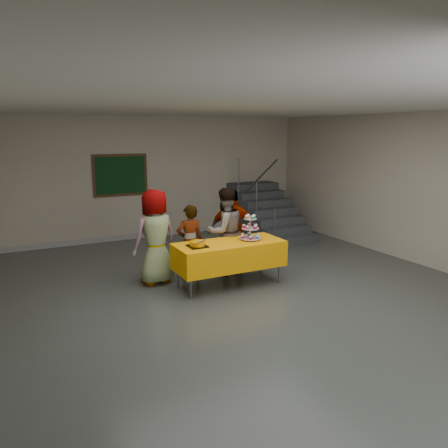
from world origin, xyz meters
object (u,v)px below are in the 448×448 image
object	(u,v)px
bake_table	(229,254)
schoolchild_b	(190,242)
cupcake_stand	(250,230)
schoolchild_d	(233,230)
bear_cake	(197,243)
schoolchild_c	(225,231)
noticeboard	(120,175)
schoolchild_a	(155,237)
staircase	(263,214)

from	to	relation	value
bake_table	schoolchild_b	distance (m)	0.81
cupcake_stand	schoolchild_d	xyz separation A→B (m)	(0.06, 0.76, -0.16)
bear_cake	schoolchild_c	size ratio (longest dim) A/B	0.22
noticeboard	schoolchild_a	bearing A→B (deg)	-94.26
bear_cake	schoolchild_d	world-z (taller)	schoolchild_d
schoolchild_a	schoolchild_c	size ratio (longest dim) A/B	1.02
schoolchild_d	cupcake_stand	bearing A→B (deg)	102.76
cupcake_stand	schoolchild_d	bearing A→B (deg)	85.13
bear_cake	schoolchild_d	xyz separation A→B (m)	(1.08, 0.79, -0.04)
cupcake_stand	noticeboard	xyz separation A→B (m)	(-1.24, 4.05, 0.65)
schoolchild_b	bake_table	bearing A→B (deg)	128.81
bake_table	cupcake_stand	world-z (taller)	cupcake_stand
schoolchild_a	noticeboard	distance (m)	3.44
bear_cake	schoolchild_c	world-z (taller)	schoolchild_c
schoolchild_d	bear_cake	bearing A→B (deg)	53.79
schoolchild_b	schoolchild_d	bearing A→B (deg)	-169.66
cupcake_stand	bear_cake	distance (m)	1.02
schoolchild_b	staircase	distance (m)	4.05
schoolchild_b	noticeboard	distance (m)	3.53
schoolchild_d	schoolchild_c	bearing A→B (deg)	49.03
schoolchild_b	schoolchild_d	world-z (taller)	schoolchild_d
schoolchild_a	bear_cake	bearing A→B (deg)	110.28
bake_table	schoolchild_b	bearing A→B (deg)	124.26
cupcake_stand	schoolchild_b	size ratio (longest dim) A/B	0.33
schoolchild_a	staircase	size ratio (longest dim) A/B	0.69
schoolchild_d	staircase	bearing A→B (deg)	-114.41
bear_cake	schoolchild_b	world-z (taller)	schoolchild_b
schoolchild_c	bake_table	bearing A→B (deg)	64.42
schoolchild_a	schoolchild_b	xyz separation A→B (m)	(0.63, -0.04, -0.16)
cupcake_stand	staircase	world-z (taller)	staircase
bear_cake	schoolchild_a	size ratio (longest dim) A/B	0.22
schoolchild_a	schoolchild_d	bearing A→B (deg)	169.40
schoolchild_d	staircase	xyz separation A→B (m)	(2.21, 2.45, -0.30)
schoolchild_a	schoolchild_c	xyz separation A→B (m)	(1.30, -0.10, -0.02)
cupcake_stand	noticeboard	world-z (taller)	noticeboard
schoolchild_c	staircase	world-z (taller)	staircase
cupcake_stand	staircase	bearing A→B (deg)	54.67
bake_table	cupcake_stand	bearing A→B (deg)	0.18
staircase	bear_cake	bearing A→B (deg)	-135.43
bear_cake	bake_table	bearing A→B (deg)	2.80
schoolchild_a	staircase	world-z (taller)	staircase
schoolchild_d	noticeboard	world-z (taller)	noticeboard
staircase	noticeboard	distance (m)	3.78
schoolchild_a	noticeboard	size ratio (longest dim) A/B	1.28
staircase	noticeboard	xyz separation A→B (m)	(-3.52, 0.84, 1.11)
bear_cake	staircase	distance (m)	4.63
bake_table	schoolchild_a	world-z (taller)	schoolchild_a
cupcake_stand	schoolchild_b	distance (m)	1.12
schoolchild_c	staircase	bearing A→B (deg)	-138.97
bake_table	bear_cake	size ratio (longest dim) A/B	5.25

